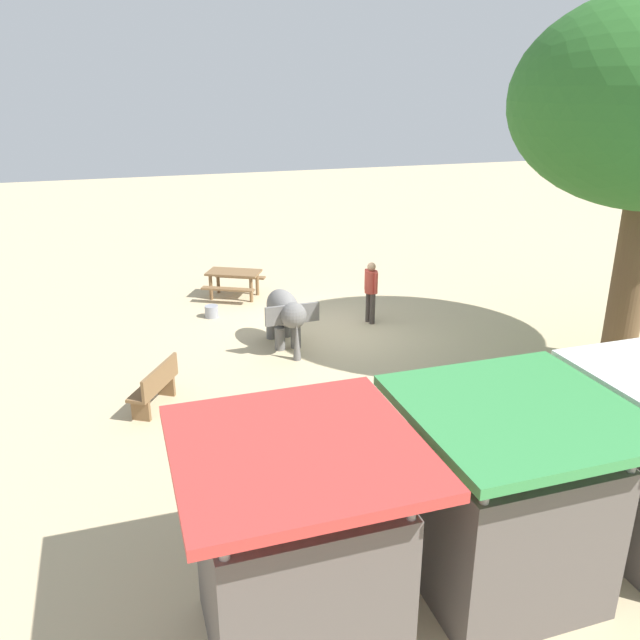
# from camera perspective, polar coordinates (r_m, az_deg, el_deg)

# --- Properties ---
(ground_plane) EXTENTS (60.00, 60.00, 0.00)m
(ground_plane) POSITION_cam_1_polar(r_m,az_deg,el_deg) (16.27, 0.94, -1.03)
(ground_plane) COLOR tan
(elephant) EXTENTS (1.27, 1.88, 1.31)m
(elephant) POSITION_cam_1_polar(r_m,az_deg,el_deg) (15.14, -3.09, 0.66)
(elephant) COLOR slate
(elephant) RESTS_ON ground_plane
(person_handler) EXTENTS (0.32, 0.50, 1.62)m
(person_handler) POSITION_cam_1_polar(r_m,az_deg,el_deg) (16.62, 4.52, 2.84)
(person_handler) COLOR #3F3833
(person_handler) RESTS_ON ground_plane
(wooden_bench) EXTENTS (1.07, 1.41, 0.88)m
(wooden_bench) POSITION_cam_1_polar(r_m,az_deg,el_deg) (12.79, -14.30, -5.62)
(wooden_bench) COLOR brown
(wooden_bench) RESTS_ON ground_plane
(picnic_table_near) EXTENTS (2.02, 2.01, 0.78)m
(picnic_table_near) POSITION_cam_1_polar(r_m,az_deg,el_deg) (18.84, -7.61, 3.71)
(picnic_table_near) COLOR brown
(picnic_table_near) RESTS_ON ground_plane
(market_stall_green) EXTENTS (2.50, 2.50, 2.52)m
(market_stall_green) POSITION_cam_1_polar(r_m,az_deg,el_deg) (8.34, 16.21, -15.74)
(market_stall_green) COLOR #59514C
(market_stall_green) RESTS_ON ground_plane
(market_stall_red) EXTENTS (2.50, 2.50, 2.52)m
(market_stall_red) POSITION_cam_1_polar(r_m,az_deg,el_deg) (7.41, -1.92, -20.06)
(market_stall_red) COLOR #59514C
(market_stall_red) RESTS_ON ground_plane
(feed_bucket) EXTENTS (0.36, 0.36, 0.32)m
(feed_bucket) POSITION_cam_1_polar(r_m,az_deg,el_deg) (17.44, -9.55, 0.74)
(feed_bucket) COLOR gray
(feed_bucket) RESTS_ON ground_plane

